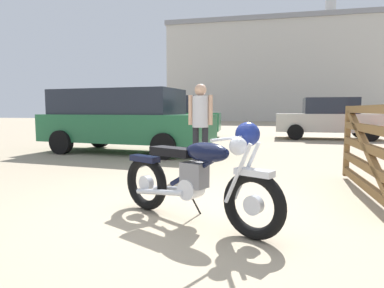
# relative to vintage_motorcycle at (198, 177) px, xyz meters

# --- Properties ---
(ground_plane) EXTENTS (80.00, 80.00, 0.00)m
(ground_plane) POSITION_rel_vintage_motorcycle_xyz_m (-0.24, 0.24, -0.49)
(ground_plane) COLOR gray
(vintage_motorcycle) EXTENTS (1.90, 1.06, 1.07)m
(vintage_motorcycle) POSITION_rel_vintage_motorcycle_xyz_m (0.00, 0.00, 0.00)
(vintage_motorcycle) COLOR black
(vintage_motorcycle) RESTS_ON ground_plane
(timber_gate) EXTENTS (0.18, 2.54, 1.60)m
(timber_gate) POSITION_rel_vintage_motorcycle_xyz_m (2.02, 1.32, 0.21)
(timber_gate) COLOR brown
(timber_gate) RESTS_ON ground_plane
(bystander) EXTENTS (0.46, 0.30, 1.66)m
(bystander) POSITION_rel_vintage_motorcycle_xyz_m (-0.53, 2.78, 0.53)
(bystander) COLOR black
(bystander) RESTS_ON ground_plane
(dark_sedan_left) EXTENTS (4.01, 2.04, 1.78)m
(dark_sedan_left) POSITION_rel_vintage_motorcycle_xyz_m (-3.31, 10.77, 0.43)
(dark_sedan_left) COLOR black
(dark_sedan_left) RESTS_ON ground_plane
(red_hatchback_near) EXTENTS (4.24, 2.00, 1.67)m
(red_hatchback_near) POSITION_rel_vintage_motorcycle_xyz_m (3.15, 11.28, 0.34)
(red_hatchback_near) COLOR black
(red_hatchback_near) RESTS_ON ground_plane
(pale_sedan_back) EXTENTS (4.87, 2.37, 1.74)m
(pale_sedan_back) POSITION_rel_vintage_motorcycle_xyz_m (-3.21, 5.34, 0.45)
(pale_sedan_back) COLOR black
(pale_sedan_back) RESTS_ON ground_plane
(blue_hatchback_right) EXTENTS (4.83, 2.26, 1.74)m
(blue_hatchback_right) POSITION_rel_vintage_motorcycle_xyz_m (-7.20, 16.21, 0.45)
(blue_hatchback_right) COLOR black
(blue_hatchback_right) RESTS_ON ground_plane
(industrial_building) EXTENTS (23.32, 10.14, 22.18)m
(industrial_building) POSITION_rel_vintage_motorcycle_xyz_m (1.46, 37.00, 4.94)
(industrial_building) COLOR beige
(industrial_building) RESTS_ON ground_plane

